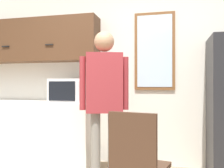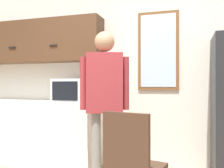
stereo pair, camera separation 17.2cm
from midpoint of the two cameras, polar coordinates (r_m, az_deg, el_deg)
The scene contains 7 objects.
back_wall at distance 3.67m, azimuth -0.88°, elevation 3.25°, with size 6.00×0.06×2.70m.
counter at distance 3.89m, azimuth -19.91°, elevation -10.33°, with size 2.00×0.64×0.89m.
upper_cabinets at distance 4.01m, azimuth -18.69°, elevation 9.29°, with size 2.00×0.36×0.63m.
microwave at distance 3.46m, azimuth -10.82°, elevation -1.52°, with size 0.52×0.38×0.32m.
person at distance 2.84m, azimuth -3.53°, elevation -1.57°, with size 0.54×0.34×1.74m.
chair at distance 2.13m, azimuth 3.38°, elevation -17.30°, with size 0.51×0.51×0.92m.
window at distance 3.55m, azimuth 8.34°, elevation 7.45°, with size 0.56×0.05×1.08m.
Camera 1 is at (0.82, -1.64, 1.13)m, focal length 40.00 mm.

